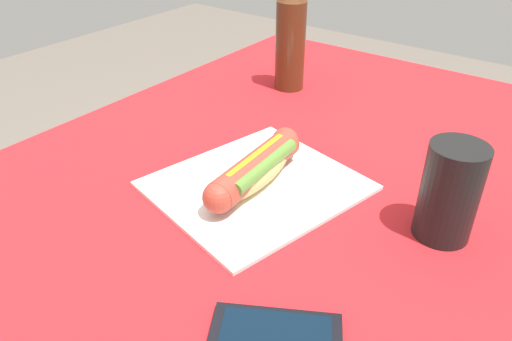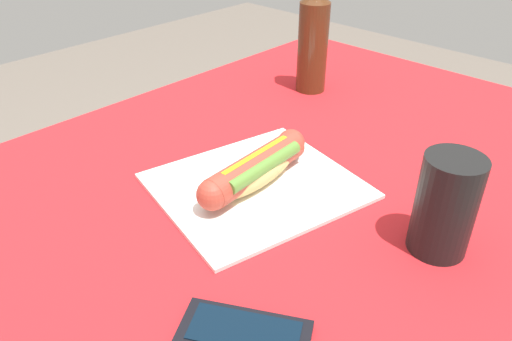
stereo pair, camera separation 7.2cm
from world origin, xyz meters
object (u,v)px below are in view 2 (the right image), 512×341
Objects in this scene: drinking_cup at (445,205)px; cell_phone at (244,333)px; soda_bottle at (313,40)px; hot_dog at (256,168)px.

cell_phone is at bearing -16.29° from drinking_cup.
soda_bottle reaches higher than drinking_cup.
soda_bottle is at bearing -153.47° from hot_dog.
soda_bottle is at bearing -147.55° from cell_phone.
cell_phone is 0.67m from soda_bottle.
soda_bottle is 0.52m from drinking_cup.
cell_phone is 1.12× the size of drinking_cup.
cell_phone is (0.21, 0.18, -0.03)m from hot_dog.
cell_phone is at bearing 40.96° from hot_dog.
drinking_cup is (-0.27, 0.08, 0.06)m from cell_phone.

